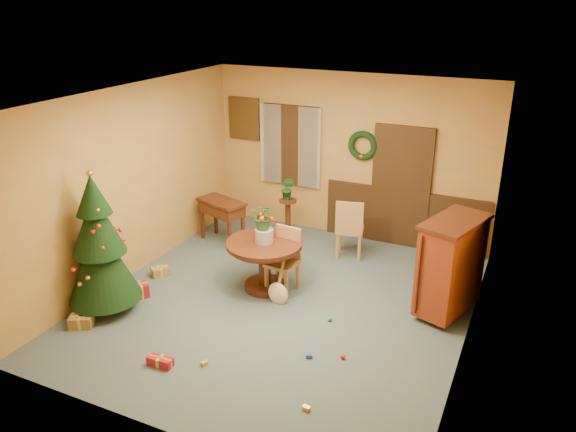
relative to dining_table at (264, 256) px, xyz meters
The scene contains 21 objects.
room_envelope 2.56m from the dining_table, 75.63° to the left, with size 5.50×5.50×5.50m.
dining_table is the anchor object (origin of this frame).
urn 0.33m from the dining_table, ahead, with size 0.27×0.27×0.20m, color slate.
centerpiece_plant 0.63m from the dining_table, ahead, with size 0.36×0.31×0.40m, color #1E4C23.
chair_near 0.30m from the dining_table, 27.46° to the left, with size 0.45×0.45×0.96m.
chair_far 1.72m from the dining_table, 63.14° to the left, with size 0.54×0.54×1.03m.
guitar 0.49m from the dining_table, 39.00° to the right, with size 0.31×0.14×0.72m, color beige, non-canonical shape.
plant_stand 1.73m from the dining_table, 103.52° to the left, with size 0.31×0.31×0.79m.
stand_plant 1.79m from the dining_table, 103.52° to the left, with size 0.23×0.18×0.41m, color #19471E.
christmas_tree 2.29m from the dining_table, 140.40° to the right, with size 0.98×0.98×2.02m.
writing_desk 1.90m from the dining_table, 140.23° to the left, with size 0.96×0.68×0.77m.
sideboard 2.61m from the dining_table, 10.24° to the left, with size 0.86×1.20×1.38m.
gift_a 2.63m from the dining_table, 132.00° to the right, with size 0.36×0.33×0.16m.
gift_b 1.86m from the dining_table, 147.73° to the right, with size 0.29×0.29×0.21m.
gift_c 1.77m from the dining_table, 169.33° to the right, with size 0.30×0.31×0.14m.
gift_d 2.24m from the dining_table, 97.33° to the right, with size 0.32×0.14×0.11m.
toy_a 1.88m from the dining_table, 45.76° to the right, with size 0.08×0.05×0.05m, color #224F94.
toy_b 1.37m from the dining_table, 19.69° to the right, with size 0.06×0.06×0.06m, color #27912A.
toy_c 2.03m from the dining_table, 84.42° to the right, with size 0.08×0.05×0.05m, color gold.
toy_d 2.06m from the dining_table, 34.83° to the right, with size 0.06×0.06×0.06m, color red.
toy_e 2.73m from the dining_table, 53.51° to the right, with size 0.08×0.05×0.05m, color gold.
Camera 1 is at (3.01, -6.26, 4.11)m, focal length 35.00 mm.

